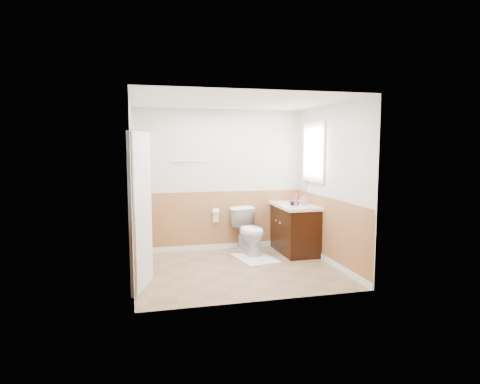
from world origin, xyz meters
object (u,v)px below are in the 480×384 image
object	(u,v)px
toilet	(249,231)
bath_mat	(255,258)
vanity_cabinet	(294,229)
lotion_bottle	(296,200)
soap_dispenser	(304,200)

from	to	relation	value
toilet	bath_mat	world-z (taller)	toilet
vanity_cabinet	lotion_bottle	xyz separation A→B (m)	(-0.10, -0.31, 0.56)
toilet	bath_mat	bearing A→B (deg)	-100.60
toilet	soap_dispenser	xyz separation A→B (m)	(0.91, -0.22, 0.55)
toilet	lotion_bottle	xyz separation A→B (m)	(0.69, -0.39, 0.57)
soap_dispenser	vanity_cabinet	bearing A→B (deg)	130.90
bath_mat	lotion_bottle	xyz separation A→B (m)	(0.69, -0.03, 0.95)
toilet	bath_mat	size ratio (longest dim) A/B	0.98
bath_mat	lotion_bottle	size ratio (longest dim) A/B	3.64
bath_mat	vanity_cabinet	bearing A→B (deg)	19.40
toilet	lotion_bottle	size ratio (longest dim) A/B	3.58
bath_mat	vanity_cabinet	world-z (taller)	vanity_cabinet
lotion_bottle	soap_dispenser	bearing A→B (deg)	38.04
toilet	soap_dispenser	world-z (taller)	soap_dispenser
vanity_cabinet	soap_dispenser	size ratio (longest dim) A/B	6.04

